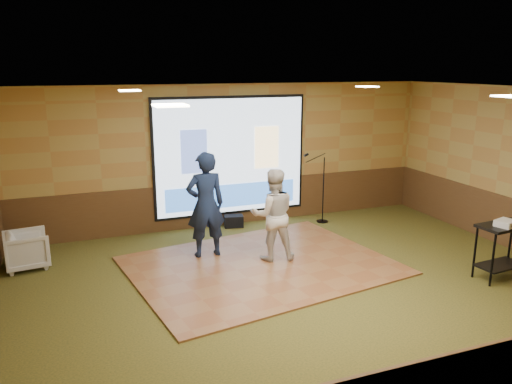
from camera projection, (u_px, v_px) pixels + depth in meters
name	position (u px, v px, depth m)	size (l,w,h in m)	color
ground	(300.00, 287.00, 7.76)	(9.00, 9.00, 0.00)	#323719
room_shell	(303.00, 155.00, 7.25)	(9.04, 7.04, 3.02)	#A88C46
wainscot_back	(231.00, 203.00, 10.80)	(9.00, 0.04, 0.95)	#51321B
projector_screen	(231.00, 157.00, 10.52)	(3.32, 0.06, 2.52)	black
downlight_nw	(130.00, 91.00, 7.92)	(0.32, 0.32, 0.02)	#FFEDBF
downlight_ne	(367.00, 87.00, 9.42)	(0.32, 0.32, 0.02)	#FFEDBF
downlight_sw	(170.00, 105.00, 4.92)	(0.32, 0.32, 0.02)	#FFEDBF
downlight_se	(509.00, 96.00, 6.43)	(0.32, 0.32, 0.02)	#FFEDBF
dance_floor	(261.00, 265.00, 8.58)	(4.28, 3.26, 0.03)	brown
player_left	(206.00, 205.00, 8.78)	(0.69, 0.45, 1.89)	#152142
player_right	(273.00, 215.00, 8.66)	(0.79, 0.61, 1.62)	beige
av_table	(503.00, 241.00, 7.95)	(0.87, 0.46, 0.92)	black
projector	(506.00, 223.00, 7.76)	(0.30, 0.25, 0.10)	silver
mic_stand	(321.00, 200.00, 10.90)	(0.61, 0.25, 1.57)	black
banquet_chair	(27.00, 250.00, 8.47)	(0.68, 0.70, 0.64)	gray
duffel_bag	(234.00, 221.00, 10.67)	(0.40, 0.27, 0.25)	black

